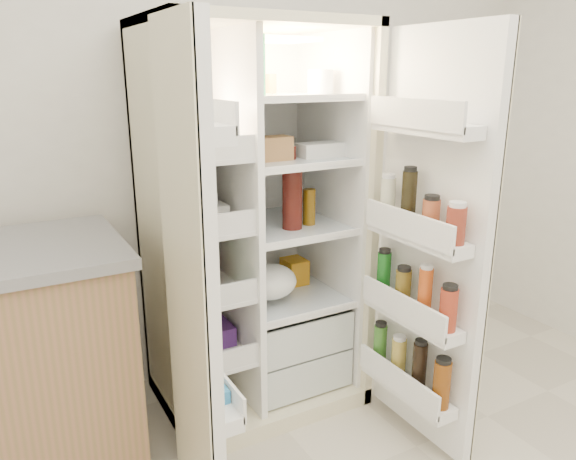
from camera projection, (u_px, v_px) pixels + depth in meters
wall_back at (216, 120)px, 2.74m from camera, size 4.00×0.02×2.70m
refrigerator at (253, 252)px, 2.63m from camera, size 0.92×0.70×1.80m
freezer_door at (192, 284)px, 1.84m from camera, size 0.15×0.40×1.72m
fridge_door at (428, 254)px, 2.23m from camera, size 0.17×0.58×1.72m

